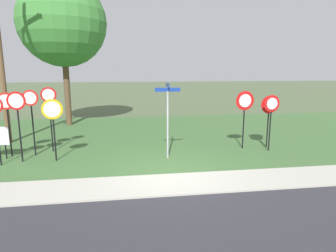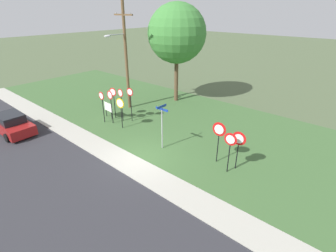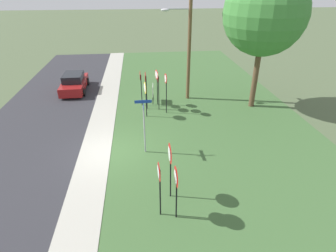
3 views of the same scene
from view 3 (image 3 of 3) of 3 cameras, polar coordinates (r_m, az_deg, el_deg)
ground_plane at (r=14.70m, az=-11.70°, el=-5.30°), size 160.00×160.00×0.00m
road_asphalt at (r=15.96m, az=-29.17°, el=-5.75°), size 44.00×6.40×0.01m
sidewalk_strip at (r=14.79m, az=-14.80°, el=-5.32°), size 44.00×1.60×0.06m
grass_median at (r=15.23m, az=11.37°, el=-3.89°), size 44.00×12.00×0.04m
stop_sign_near_left at (r=17.41m, az=-4.70°, el=7.02°), size 0.74×0.13×2.33m
stop_sign_near_right at (r=19.10m, az=-5.67°, el=9.12°), size 0.61×0.10×2.48m
stop_sign_far_left at (r=18.33m, az=-2.04°, el=8.71°), size 0.61×0.10×2.60m
stop_sign_far_center at (r=19.17m, az=-2.32°, el=9.46°), size 0.64×0.15×2.52m
stop_sign_far_right at (r=17.81m, az=-0.43°, el=8.33°), size 0.61×0.12×2.68m
stop_sign_center_tall at (r=18.49m, az=-4.61°, el=8.91°), size 0.66×0.11×2.61m
yield_sign_near_left at (r=10.56m, az=0.35°, el=-6.70°), size 0.82×0.11×2.49m
yield_sign_near_right at (r=9.76m, az=1.61°, el=-11.37°), size 0.78×0.11×2.27m
yield_sign_far_left at (r=9.83m, az=-1.88°, el=-10.60°), size 0.71×0.11×2.35m
street_name_post at (r=13.54m, az=-4.96°, el=0.80°), size 0.96×0.82×2.88m
utility_pole at (r=19.67m, az=4.10°, el=18.48°), size 2.10×2.07×8.65m
notice_board at (r=19.91m, az=-3.15°, el=7.18°), size 1.10×0.12×1.25m
oak_tree_left at (r=18.94m, az=19.39°, el=21.01°), size 5.09×5.09×8.62m
parked_hatchback_near at (r=23.50m, az=-18.81°, el=8.41°), size 4.16×1.97×1.39m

